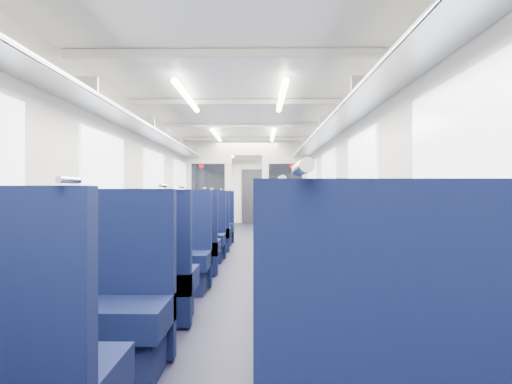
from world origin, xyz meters
name	(u,v)px	position (x,y,z in m)	size (l,w,h in m)	color
floor	(243,259)	(0.00, 0.00, 0.00)	(2.80, 18.00, 0.01)	black
ceiling	(243,123)	(0.00, 0.00, 2.35)	(2.80, 18.00, 0.01)	white
wall_left	(162,191)	(-1.40, 0.00, 1.18)	(0.02, 18.00, 2.35)	beige
dado_left	(162,239)	(-1.39, 0.00, 0.35)	(0.03, 17.90, 0.70)	black
wall_right	(324,191)	(1.40, 0.00, 1.18)	(0.02, 18.00, 2.35)	beige
dado_right	(323,239)	(1.39, 0.00, 0.35)	(0.03, 17.90, 0.70)	black
wall_far	(252,191)	(0.00, 9.00, 1.18)	(2.80, 0.02, 2.35)	beige
luggage_rack_left	(172,145)	(-1.21, 0.00, 1.97)	(0.36, 17.40, 0.18)	#B2B5BA
luggage_rack_right	(313,145)	(1.21, 0.00, 1.97)	(0.36, 17.40, 0.18)	#B2B5BA
windows	(242,176)	(0.00, -0.46, 1.42)	(2.78, 15.60, 0.75)	white
ceiling_fittings	(242,124)	(0.00, -0.26, 2.29)	(2.70, 16.06, 0.11)	beige
end_door	(252,196)	(0.00, 8.94, 1.00)	(0.75, 0.06, 2.00)	black
bulkhead	(247,189)	(0.00, 2.47, 1.23)	(2.80, 0.10, 2.35)	beige
seat_6	(87,313)	(-0.83, -4.80, 0.37)	(1.09, 0.60, 1.22)	#0B1235
seat_7	(343,314)	(0.83, -4.81, 0.37)	(1.09, 0.60, 1.22)	#0B1235
seat_8	(132,281)	(-0.83, -3.77, 0.37)	(1.09, 0.60, 1.22)	#0B1235
seat_9	(320,281)	(0.83, -3.74, 0.37)	(1.09, 0.60, 1.22)	#0B1235
seat_10	(164,259)	(-0.83, -2.48, 0.37)	(1.09, 0.60, 1.22)	#0B1235
seat_11	(306,260)	(0.83, -2.57, 0.37)	(1.09, 0.60, 1.22)	#0B1235
seat_12	(180,248)	(-0.83, -1.41, 0.37)	(1.09, 0.60, 1.22)	#0B1235
seat_13	(298,248)	(0.83, -1.43, 0.37)	(1.09, 0.60, 1.22)	#0B1235
seat_14	(193,239)	(-0.83, -0.23, 0.37)	(1.09, 0.60, 1.22)	#0B1235
seat_15	(292,239)	(0.83, -0.23, 0.37)	(1.09, 0.60, 1.22)	#0B1235
seat_16	(202,233)	(-0.83, 0.94, 0.37)	(1.09, 0.60, 1.22)	#0B1235
seat_17	(288,233)	(0.83, 0.91, 0.37)	(1.09, 0.60, 1.22)	#0B1235
seat_18	(209,227)	(-0.83, 2.18, 0.37)	(1.09, 0.60, 1.22)	#0B1235
seat_19	(284,228)	(0.83, 2.01, 0.37)	(1.09, 0.60, 1.22)	#0B1235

